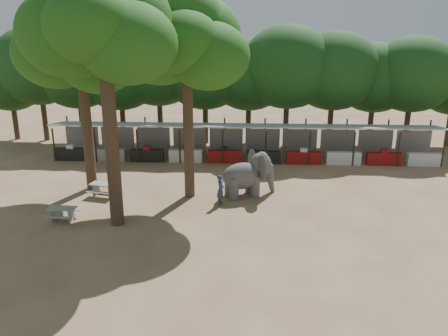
# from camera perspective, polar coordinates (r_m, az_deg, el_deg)

# --- Properties ---
(ground) EXTENTS (100.00, 100.00, 0.00)m
(ground) POSITION_cam_1_polar(r_m,az_deg,el_deg) (19.25, 2.19, -10.13)
(ground) COLOR brown
(ground) RESTS_ON ground
(vendor_stalls) EXTENTS (28.00, 2.99, 2.80)m
(vendor_stalls) POSITION_cam_1_polar(r_m,az_deg,el_deg) (31.89, 2.68, 3.20)
(vendor_stalls) COLOR #989A9F
(vendor_stalls) RESTS_ON ground
(yard_tree_left) EXTENTS (7.10, 6.90, 11.02)m
(yard_tree_left) POSITION_cam_1_polar(r_m,az_deg,el_deg) (26.07, -18.52, 14.89)
(yard_tree_left) COLOR #332316
(yard_tree_left) RESTS_ON ground
(yard_tree_center) EXTENTS (7.10, 6.90, 12.04)m
(yard_tree_center) POSITION_cam_1_polar(r_m,az_deg,el_deg) (20.35, -15.80, 17.62)
(yard_tree_center) COLOR #332316
(yard_tree_center) RESTS_ON ground
(yard_tree_back) EXTENTS (7.10, 6.90, 11.36)m
(yard_tree_back) POSITION_cam_1_polar(r_m,az_deg,el_deg) (23.57, -5.24, 16.36)
(yard_tree_back) COLOR #332316
(yard_tree_back) RESTS_ON ground
(backdrop_trees) EXTENTS (46.46, 5.95, 8.33)m
(backdrop_trees) POSITION_cam_1_polar(r_m,az_deg,el_deg) (36.28, 2.86, 11.80)
(backdrop_trees) COLOR #332316
(backdrop_trees) RESTS_ON ground
(elephant) EXTENTS (3.34, 2.63, 2.50)m
(elephant) POSITION_cam_1_polar(r_m,az_deg,el_deg) (24.60, 3.23, -0.85)
(elephant) COLOR #454343
(elephant) RESTS_ON ground
(handler) EXTENTS (0.40, 0.60, 1.66)m
(handler) POSITION_cam_1_polar(r_m,az_deg,el_deg) (23.41, -0.45, -2.85)
(handler) COLOR #26384C
(handler) RESTS_ON ground
(picnic_table_near) EXTENTS (1.40, 1.27, 0.68)m
(picnic_table_near) POSITION_cam_1_polar(r_m,az_deg,el_deg) (22.93, -20.38, -5.43)
(picnic_table_near) COLOR gray
(picnic_table_near) RESTS_ON ground
(picnic_table_far) EXTENTS (1.77, 1.65, 0.75)m
(picnic_table_far) POSITION_cam_1_polar(r_m,az_deg,el_deg) (25.59, -15.43, -2.53)
(picnic_table_far) COLOR gray
(picnic_table_far) RESTS_ON ground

